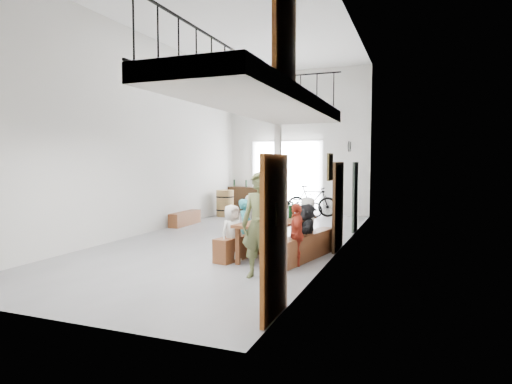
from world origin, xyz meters
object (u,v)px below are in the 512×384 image
at_px(tasting_table, 277,224).
at_px(bicycle_near, 302,205).
at_px(side_bench, 185,218).
at_px(bench_inner, 249,244).
at_px(serving_counter, 252,200).
at_px(host_standing, 260,225).
at_px(oak_barrel, 225,203).

relative_size(tasting_table, bicycle_near, 1.41).
bearing_deg(side_bench, bench_inner, -43.53).
distance_m(tasting_table, side_bench, 5.34).
bearing_deg(serving_counter, tasting_table, -55.58).
bearing_deg(serving_counter, host_standing, -58.55).
xyz_separation_m(bench_inner, host_standing, (0.87, -1.65, 0.68)).
bearing_deg(bench_inner, tasting_table, 12.98).
height_order(tasting_table, host_standing, host_standing).
xyz_separation_m(tasting_table, serving_counter, (-3.40, 7.21, -0.20)).
relative_size(bench_inner, host_standing, 1.14).
height_order(side_bench, bicycle_near, bicycle_near).
distance_m(tasting_table, bicycle_near, 6.79).
distance_m(tasting_table, bench_inner, 0.79).
height_order(serving_counter, host_standing, host_standing).
xyz_separation_m(tasting_table, bicycle_near, (-1.21, 6.68, -0.27)).
distance_m(bench_inner, serving_counter, 7.74).
height_order(host_standing, bicycle_near, host_standing).
height_order(tasting_table, bicycle_near, bicycle_near).
xyz_separation_m(serving_counter, bicycle_near, (2.19, -0.53, -0.07)).
bearing_deg(host_standing, bicycle_near, 100.67).
xyz_separation_m(side_bench, bicycle_near, (2.94, 3.36, 0.22)).
height_order(bench_inner, bicycle_near, bicycle_near).
height_order(side_bench, oak_barrel, oak_barrel).
relative_size(side_bench, host_standing, 0.83).
height_order(tasting_table, bench_inner, tasting_table).
bearing_deg(bench_inner, side_bench, 148.08).
distance_m(oak_barrel, bicycle_near, 2.84).
bearing_deg(host_standing, tasting_table, 98.85).
height_order(bench_inner, serving_counter, serving_counter).
relative_size(bench_inner, oak_barrel, 2.17).
relative_size(tasting_table, bench_inner, 1.12).
relative_size(side_bench, serving_counter, 0.79).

